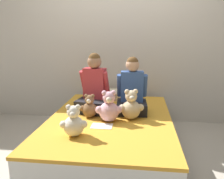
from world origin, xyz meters
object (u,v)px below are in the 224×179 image
(pillow_at_headboard, at_px, (118,95))
(sign_card, at_px, (102,126))
(teddy_bear_held_by_left_child, at_px, (90,108))
(teddy_bear_between_children, at_px, (109,108))
(teddy_bear_held_by_right_child, at_px, (131,107))
(child_on_right, at_px, (132,91))
(bed, at_px, (110,135))
(child_on_left, at_px, (94,89))
(teddy_bear_at_foot_of_bed, at_px, (74,123))

(pillow_at_headboard, distance_m, sign_card, 1.05)
(teddy_bear_held_by_left_child, bearing_deg, teddy_bear_between_children, -26.00)
(teddy_bear_held_by_left_child, relative_size, teddy_bear_held_by_right_child, 0.80)
(child_on_right, bearing_deg, teddy_bear_held_by_left_child, -154.72)
(bed, xyz_separation_m, teddy_bear_held_by_left_child, (-0.23, -0.02, 0.32))
(teddy_bear_held_by_right_child, height_order, teddy_bear_between_children, teddy_bear_between_children)
(teddy_bear_held_by_left_child, height_order, sign_card, teddy_bear_held_by_left_child)
(child_on_left, xyz_separation_m, teddy_bear_held_by_right_child, (0.45, -0.24, -0.13))
(teddy_bear_between_children, xyz_separation_m, pillow_at_headboard, (0.00, 0.90, -0.08))
(teddy_bear_held_by_right_child, distance_m, pillow_at_headboard, 0.83)
(child_on_right, relative_size, teddy_bear_between_children, 1.94)
(teddy_bear_held_by_right_child, bearing_deg, bed, 163.29)
(child_on_right, relative_size, pillow_at_headboard, 1.42)
(bed, distance_m, child_on_right, 0.55)
(bed, relative_size, teddy_bear_at_foot_of_bed, 6.61)
(bed, distance_m, pillow_at_headboard, 0.83)
(bed, bearing_deg, teddy_bear_between_children, -90.56)
(child_on_right, height_order, teddy_bear_held_by_right_child, child_on_right)
(bed, xyz_separation_m, pillow_at_headboard, (0.00, 0.78, 0.26))
(child_on_left, bearing_deg, bed, -33.73)
(teddy_bear_held_by_right_child, relative_size, pillow_at_headboard, 0.72)
(teddy_bear_held_by_left_child, bearing_deg, bed, 2.43)
(teddy_bear_at_foot_of_bed, height_order, pillow_at_headboard, teddy_bear_at_foot_of_bed)
(child_on_left, relative_size, teddy_bear_held_by_right_child, 2.09)
(bed, xyz_separation_m, teddy_bear_at_foot_of_bed, (-0.26, -0.52, 0.33))
(child_on_right, bearing_deg, teddy_bear_held_by_right_child, -92.42)
(teddy_bear_between_children, height_order, pillow_at_headboard, teddy_bear_between_children)
(child_on_right, bearing_deg, child_on_left, 177.35)
(teddy_bear_held_by_left_child, distance_m, sign_card, 0.32)
(teddy_bear_between_children, height_order, teddy_bear_at_foot_of_bed, teddy_bear_between_children)
(teddy_bear_at_foot_of_bed, bearing_deg, child_on_right, 47.48)
(child_on_left, xyz_separation_m, teddy_bear_at_foot_of_bed, (-0.04, -0.74, -0.14))
(child_on_left, distance_m, teddy_bear_held_by_right_child, 0.52)
(pillow_at_headboard, relative_size, sign_card, 2.16)
(child_on_left, height_order, child_on_right, child_on_left)
(bed, height_order, teddy_bear_held_by_left_child, teddy_bear_held_by_left_child)
(teddy_bear_between_children, xyz_separation_m, sign_card, (-0.05, -0.15, -0.14))
(teddy_bear_between_children, bearing_deg, sign_card, -117.20)
(child_on_left, bearing_deg, teddy_bear_at_foot_of_bed, -81.76)
(teddy_bear_held_by_left_child, xyz_separation_m, pillow_at_headboard, (0.23, 0.80, -0.05))
(teddy_bear_between_children, relative_size, pillow_at_headboard, 0.73)
(bed, bearing_deg, child_on_left, 135.01)
(child_on_right, relative_size, teddy_bear_held_by_left_child, 2.47)
(teddy_bear_held_by_left_child, xyz_separation_m, teddy_bear_at_foot_of_bed, (-0.03, -0.50, 0.01))
(child_on_left, xyz_separation_m, teddy_bear_held_by_left_child, (-0.01, -0.24, -0.15))
(child_on_left, xyz_separation_m, sign_card, (0.17, -0.49, -0.26))
(pillow_at_headboard, bearing_deg, teddy_bear_between_children, -90.07)
(child_on_right, relative_size, teddy_bear_at_foot_of_bed, 2.21)
(bed, relative_size, pillow_at_headboard, 4.25)
(child_on_right, height_order, sign_card, child_on_right)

